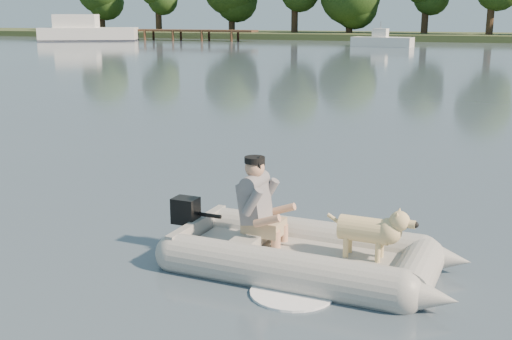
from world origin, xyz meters
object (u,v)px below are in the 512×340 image
(dinghy, at_px, (309,222))
(motorboat, at_px, (383,35))
(dock, at_px, (168,35))
(dog, at_px, (364,234))
(cabin_cruiser, at_px, (89,28))
(man, at_px, (256,199))

(dinghy, height_order, motorboat, motorboat)
(dock, bearing_deg, dog, -61.80)
(dog, xyz_separation_m, cabin_cruiser, (-34.18, 47.96, 0.77))
(dock, bearing_deg, motorboat, -13.93)
(dinghy, xyz_separation_m, dog, (0.59, -0.01, -0.06))
(dock, xyz_separation_m, man, (26.38, -51.34, 0.18))
(man, distance_m, motorboat, 46.26)
(dog, height_order, cabin_cruiser, cabin_cruiser)
(dock, height_order, dog, dock)
(dinghy, xyz_separation_m, motorboat, (-5.49, 46.11, 0.41))
(cabin_cruiser, height_order, motorboat, cabin_cruiser)
(dog, bearing_deg, dock, 123.58)
(dog, bearing_deg, man, -180.00)
(dog, bearing_deg, motorboat, 102.89)
(man, relative_size, motorboat, 0.20)
(dock, height_order, motorboat, motorboat)
(man, xyz_separation_m, cabin_cruiser, (-32.97, 47.85, 0.54))
(dog, relative_size, cabin_cruiser, 0.09)
(dock, distance_m, cabin_cruiser, 7.49)
(dock, xyz_separation_m, dog, (27.59, -51.46, -0.05))
(dog, distance_m, motorboat, 46.52)
(dock, distance_m, dinghy, 58.11)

